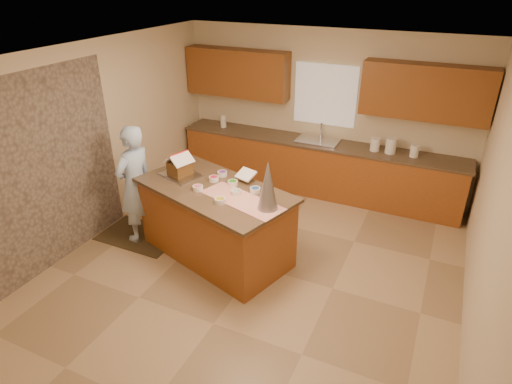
% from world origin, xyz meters
% --- Properties ---
extents(floor, '(5.50, 5.50, 0.00)m').
position_xyz_m(floor, '(0.00, 0.00, 0.00)').
color(floor, tan).
rests_on(floor, ground).
extents(ceiling, '(5.50, 5.50, 0.00)m').
position_xyz_m(ceiling, '(0.00, 0.00, 2.70)').
color(ceiling, silver).
rests_on(ceiling, floor).
extents(wall_back, '(5.50, 5.50, 0.00)m').
position_xyz_m(wall_back, '(0.00, 2.75, 1.35)').
color(wall_back, beige).
rests_on(wall_back, floor).
extents(wall_front, '(5.50, 5.50, 0.00)m').
position_xyz_m(wall_front, '(0.00, -2.75, 1.35)').
color(wall_front, beige).
rests_on(wall_front, floor).
extents(wall_left, '(5.50, 5.50, 0.00)m').
position_xyz_m(wall_left, '(-2.50, 0.00, 1.35)').
color(wall_left, beige).
rests_on(wall_left, floor).
extents(wall_right, '(5.50, 5.50, 0.00)m').
position_xyz_m(wall_right, '(2.50, 0.00, 1.35)').
color(wall_right, beige).
rests_on(wall_right, floor).
extents(stone_accent, '(0.00, 2.50, 2.50)m').
position_xyz_m(stone_accent, '(-2.48, -0.80, 1.25)').
color(stone_accent, gray).
rests_on(stone_accent, wall_left).
extents(window_curtain, '(1.05, 0.03, 1.00)m').
position_xyz_m(window_curtain, '(0.00, 2.72, 1.65)').
color(window_curtain, white).
rests_on(window_curtain, wall_back).
extents(back_counter_base, '(4.80, 0.60, 0.88)m').
position_xyz_m(back_counter_base, '(0.00, 2.45, 0.44)').
color(back_counter_base, '#9B4E20').
rests_on(back_counter_base, floor).
extents(back_counter_top, '(4.85, 0.63, 0.04)m').
position_xyz_m(back_counter_top, '(0.00, 2.45, 0.90)').
color(back_counter_top, brown).
rests_on(back_counter_top, back_counter_base).
extents(upper_cabinet_left, '(1.85, 0.35, 0.80)m').
position_xyz_m(upper_cabinet_left, '(-1.55, 2.57, 1.90)').
color(upper_cabinet_left, brown).
rests_on(upper_cabinet_left, wall_back).
extents(upper_cabinet_right, '(1.85, 0.35, 0.80)m').
position_xyz_m(upper_cabinet_right, '(1.55, 2.57, 1.90)').
color(upper_cabinet_right, brown).
rests_on(upper_cabinet_right, wall_back).
extents(sink, '(0.70, 0.45, 0.12)m').
position_xyz_m(sink, '(0.00, 2.45, 0.89)').
color(sink, silver).
rests_on(sink, back_counter_top).
extents(faucet, '(0.03, 0.03, 0.28)m').
position_xyz_m(faucet, '(0.00, 2.63, 1.06)').
color(faucet, silver).
rests_on(faucet, back_counter_top).
extents(island_base, '(2.19, 1.54, 0.97)m').
position_xyz_m(island_base, '(-0.62, 0.05, 0.48)').
color(island_base, '#9B4E20').
rests_on(island_base, floor).
extents(island_top, '(2.30, 1.65, 0.04)m').
position_xyz_m(island_top, '(-0.62, 0.05, 0.99)').
color(island_top, brown).
rests_on(island_top, island_base).
extents(table_runner, '(1.17, 0.71, 0.01)m').
position_xyz_m(table_runner, '(-0.15, -0.09, 1.02)').
color(table_runner, red).
rests_on(table_runner, island_top).
extents(baking_tray, '(0.59, 0.51, 0.03)m').
position_xyz_m(baking_tray, '(-1.22, 0.18, 1.03)').
color(baking_tray, silver).
rests_on(baking_tray, island_top).
extents(cookbook, '(0.29, 0.25, 0.10)m').
position_xyz_m(cookbook, '(-0.34, 0.40, 1.11)').
color(cookbook, white).
rests_on(cookbook, island_top).
extents(tinsel_tree, '(0.30, 0.30, 0.60)m').
position_xyz_m(tinsel_tree, '(0.21, -0.15, 1.31)').
color(tinsel_tree, silver).
rests_on(tinsel_tree, island_top).
extents(rug, '(1.15, 0.75, 0.01)m').
position_xyz_m(rug, '(-1.88, -0.04, 0.01)').
color(rug, black).
rests_on(rug, floor).
extents(boy, '(0.48, 0.66, 1.69)m').
position_xyz_m(boy, '(-1.83, -0.04, 0.86)').
color(boy, '#AFD0F9').
rests_on(boy, rug).
extents(canister_a, '(0.15, 0.15, 0.21)m').
position_xyz_m(canister_a, '(0.95, 2.45, 1.02)').
color(canister_a, white).
rests_on(canister_a, back_counter_top).
extents(canister_b, '(0.17, 0.17, 0.24)m').
position_xyz_m(canister_b, '(1.19, 2.45, 1.04)').
color(canister_b, white).
rests_on(canister_b, back_counter_top).
extents(canister_c, '(0.13, 0.13, 0.19)m').
position_xyz_m(canister_c, '(1.55, 2.45, 1.01)').
color(canister_c, white).
rests_on(canister_c, back_counter_top).
extents(paper_towel, '(0.10, 0.10, 0.22)m').
position_xyz_m(paper_towel, '(-1.80, 2.45, 1.03)').
color(paper_towel, white).
rests_on(paper_towel, back_counter_top).
extents(gingerbread_house, '(0.38, 0.38, 0.31)m').
position_xyz_m(gingerbread_house, '(-1.22, 0.18, 1.16)').
color(gingerbread_house, brown).
rests_on(gingerbread_house, baking_tray).
extents(candy_bowls, '(0.81, 0.82, 0.06)m').
position_xyz_m(candy_bowls, '(-0.49, 0.11, 1.04)').
color(candy_bowls, pink).
rests_on(candy_bowls, island_top).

